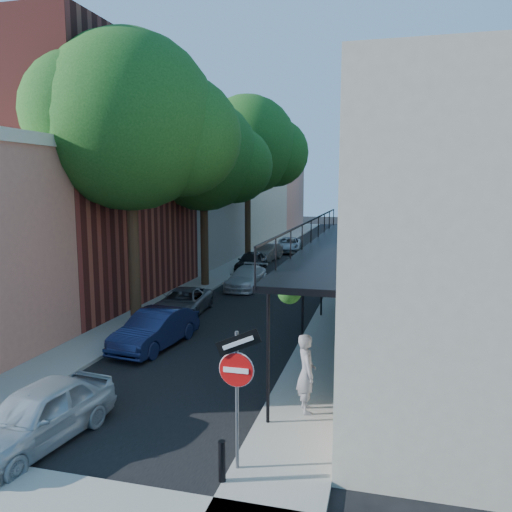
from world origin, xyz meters
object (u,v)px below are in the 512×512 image
Objects in this scene: oak_near at (143,126)px; oak_mid at (211,158)px; parked_car_c at (183,302)px; sign_post at (237,375)px; bollard at (222,461)px; parked_car_e at (251,261)px; parked_car_g at (289,245)px; parked_car_f at (267,252)px; pedestrian at (306,373)px; oak_far at (255,147)px; parked_car_b at (155,329)px; parked_car_d at (247,278)px; parked_car_a at (37,415)px.

oak_near is 8.01m from oak_mid.
oak_near is at bearing -118.37° from parked_car_c.
bollard is (-0.16, -0.47, -1.52)m from sign_post.
sign_post is at bearing -75.31° from parked_car_e.
bollard is 0.18× the size of parked_car_g.
pedestrian is (6.68, -24.30, 0.48)m from parked_car_f.
parked_car_g is 30.06m from pedestrian.
parked_car_e is 1.93× the size of pedestrian.
sign_post is at bearing -72.39° from parked_car_f.
oak_far is (0.06, 9.04, 1.20)m from oak_mid.
pedestrian reaches higher than bollard.
parked_car_e is at bearing 104.35° from sign_post.
oak_near is 15.08m from parked_car_e.
parked_car_b is 4.39m from parked_car_c.
parked_car_d is at bearing 0.35° from pedestrian.
oak_far is 3.17× the size of parked_car_f.
parked_car_g is at bearing 98.30° from parked_car_a.
bollard is 23.65m from parked_car_e.
oak_far reaches higher than parked_car_a.
oak_mid reaches higher than parked_car_d.
parked_car_a is 1.04× the size of parked_car_f.
parked_car_a is at bearing -81.84° from parked_car_f.
sign_post is 27.77m from parked_car_f.
parked_car_c is (-0.78, 4.32, -0.09)m from parked_car_b.
parked_car_a is (1.97, -9.28, -7.21)m from oak_near.
sign_post is 0.68× the size of parked_car_g.
oak_near is 1.12× the size of oak_mid.
bollard is 33.12m from parked_car_g.
oak_far is at bearing 89.59° from oak_mid.
bollard is at bearing -76.65° from oak_far.
bollard is 12.77m from parked_car_c.
oak_mid is (-6.42, 17.73, 6.54)m from bollard.
oak_far is (0.01, 17.01, 0.38)m from oak_near.
oak_far is 2.92× the size of parked_car_d.
parked_car_g is (0.64, 21.27, 0.05)m from parked_car_c.
parked_car_a is 6.18m from pedestrian.
oak_mid is 5.21× the size of pedestrian.
parked_car_f is at bearing 85.26° from oak_mid.
parked_car_a is 0.96× the size of parked_car_d.
parked_car_c is 2.07× the size of pedestrian.
parked_car_d is at bearing 97.31° from parked_car_a.
oak_mid is 2.61× the size of parked_car_a.
oak_mid reaches higher than parked_car_g.
parked_car_c is at bearing 107.17° from parked_car_b.
parked_car_b is (-4.98, 6.69, -1.38)m from sign_post.
oak_near is 19.28m from parked_car_f.
oak_far is 2.99× the size of parked_car_b.
parked_car_d is 15.20m from parked_car_g.
bollard is at bearing -68.35° from parked_car_c.
sign_post is 8.46m from parked_car_b.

